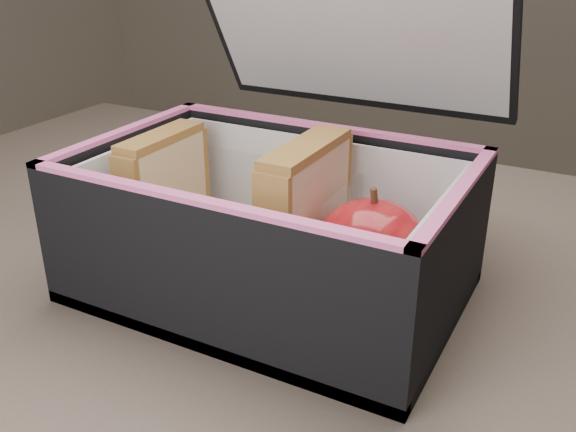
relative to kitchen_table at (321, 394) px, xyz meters
The scene contains 8 objects.
kitchen_table is the anchor object (origin of this frame).
lunch_bag 0.16m from the kitchen_table, behind, with size 0.30×0.29×0.28m.
plastic_tub 0.17m from the kitchen_table, behind, with size 0.18×0.13×0.07m, color white, non-canonical shape.
sandwich_left 0.22m from the kitchen_table, behind, with size 0.03×0.09×0.10m.
sandwich_right 0.16m from the kitchen_table, 165.83° to the left, with size 0.03×0.10×0.11m.
carrot_sticks 0.15m from the kitchen_table, behind, with size 0.05×0.13×0.03m.
paper_napkin 0.11m from the kitchen_table, ahead, with size 0.07×0.07×0.01m, color white.
red_apple 0.16m from the kitchen_table, 11.06° to the right, with size 0.10×0.10×0.09m.
Camera 1 is at (0.18, -0.40, 1.02)m, focal length 40.00 mm.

